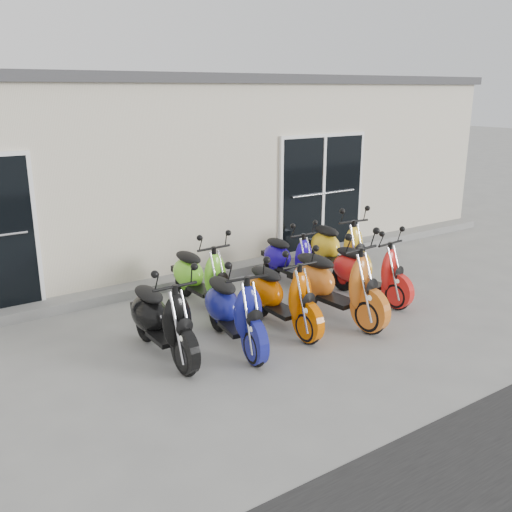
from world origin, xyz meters
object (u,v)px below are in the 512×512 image
at_px(scooter_back_green, 201,267).
at_px(scooter_front_orange_b, 336,273).
at_px(scooter_front_black, 162,308).
at_px(scooter_front_orange_a, 281,286).
at_px(scooter_back_blue, 290,251).
at_px(scooter_back_yellow, 339,240).
at_px(scooter_front_red, 369,262).
at_px(scooter_front_blue, 234,299).

bearing_deg(scooter_back_green, scooter_front_orange_b, -51.31).
height_order(scooter_front_black, scooter_back_green, scooter_front_black).
xyz_separation_m(scooter_front_black, scooter_front_orange_a, (1.67, -0.13, -0.01)).
distance_m(scooter_front_orange_a, scooter_back_blue, 1.84).
distance_m(scooter_back_blue, scooter_back_yellow, 0.97).
bearing_deg(scooter_front_black, scooter_back_green, 45.56).
distance_m(scooter_front_red, scooter_back_yellow, 1.20).
distance_m(scooter_front_blue, scooter_back_blue, 2.52).
relative_size(scooter_front_orange_a, scooter_back_yellow, 0.95).
relative_size(scooter_back_blue, scooter_back_yellow, 0.88).
bearing_deg(scooter_back_green, scooter_back_yellow, -3.27).
bearing_deg(scooter_front_blue, scooter_back_blue, 44.95).
distance_m(scooter_back_green, scooter_back_yellow, 2.65).
bearing_deg(scooter_front_red, scooter_back_yellow, 65.38).
height_order(scooter_front_orange_b, scooter_back_yellow, scooter_front_orange_b).
relative_size(scooter_front_orange_a, scooter_back_green, 1.01).
height_order(scooter_back_blue, scooter_back_yellow, scooter_back_yellow).
bearing_deg(scooter_back_green, scooter_back_blue, -0.34).
bearing_deg(scooter_front_orange_b, scooter_back_green, 126.47).
distance_m(scooter_front_black, scooter_front_orange_a, 1.67).
height_order(scooter_front_orange_a, scooter_back_green, scooter_front_orange_a).
xyz_separation_m(scooter_front_orange_a, scooter_back_yellow, (2.17, 1.29, 0.03)).
height_order(scooter_front_blue, scooter_back_yellow, scooter_back_yellow).
height_order(scooter_front_orange_b, scooter_back_green, scooter_front_orange_b).
bearing_deg(scooter_front_orange_b, scooter_front_red, 13.48).
relative_size(scooter_front_black, scooter_front_red, 1.04).
height_order(scooter_front_blue, scooter_front_red, scooter_front_blue).
height_order(scooter_front_blue, scooter_back_blue, scooter_front_blue).
relative_size(scooter_front_orange_b, scooter_back_green, 1.13).
height_order(scooter_front_black, scooter_front_orange_b, scooter_front_orange_b).
height_order(scooter_front_orange_a, scooter_back_yellow, scooter_back_yellow).
bearing_deg(scooter_front_orange_a, scooter_front_orange_b, -10.12).
bearing_deg(scooter_front_orange_b, scooter_back_blue, 71.30).
distance_m(scooter_front_black, scooter_front_blue, 0.89).
bearing_deg(scooter_front_black, scooter_front_blue, -15.76).
height_order(scooter_front_red, scooter_back_blue, scooter_front_red).
relative_size(scooter_front_orange_b, scooter_front_red, 1.15).
distance_m(scooter_front_red, scooter_back_blue, 1.36).
distance_m(scooter_back_green, scooter_back_blue, 1.68).
xyz_separation_m(scooter_front_red, scooter_back_blue, (-0.56, 1.24, -0.03)).
bearing_deg(scooter_back_yellow, scooter_back_blue, -178.69).
height_order(scooter_front_blue, scooter_front_orange_b, scooter_front_orange_b).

